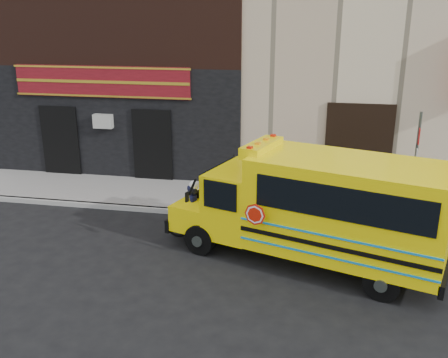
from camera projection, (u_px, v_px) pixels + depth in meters
name	position (u px, v px, depth m)	size (l,w,h in m)	color
ground	(206.00, 255.00, 12.88)	(120.00, 120.00, 0.00)	black
curb	(225.00, 215.00, 15.28)	(40.00, 0.20, 0.15)	#9D9C97
sidewalk	(234.00, 198.00, 16.68)	(40.00, 3.00, 0.15)	gray
building	(259.00, 9.00, 20.71)	(20.00, 10.70, 12.00)	beige
school_bus	(320.00, 207.00, 12.03)	(7.22, 4.12, 2.92)	black
sign_pole	(415.00, 168.00, 13.77)	(0.08, 0.30, 3.45)	#464E49
bicycle	(197.00, 221.00, 13.74)	(0.48, 1.70, 1.02)	black
cyclist	(194.00, 213.00, 13.59)	(0.56, 0.37, 1.54)	black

